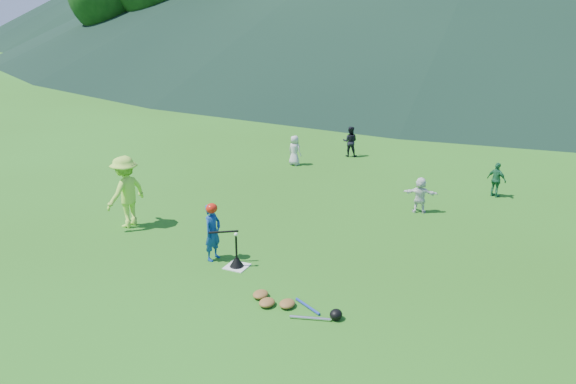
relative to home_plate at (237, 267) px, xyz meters
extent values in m
plane|color=#285D15|center=(0.00, 0.00, -0.01)|extent=(120.00, 120.00, 0.00)
cube|color=silver|center=(0.00, 0.00, 0.00)|extent=(0.45, 0.45, 0.02)
sphere|color=white|center=(0.00, 0.00, 0.73)|extent=(0.08, 0.08, 0.08)
imported|color=navy|center=(-0.65, 0.13, 0.61)|extent=(0.34, 0.48, 1.24)
imported|color=#ACED45|center=(-3.59, 0.86, 0.88)|extent=(0.76, 1.20, 1.78)
imported|color=beige|center=(-2.21, 7.69, 0.50)|extent=(0.56, 0.43, 1.02)
imported|color=black|center=(-0.89, 9.59, 0.54)|extent=(0.62, 0.53, 1.10)
imported|color=#206B3F|center=(4.37, 7.09, 0.49)|extent=(0.63, 0.48, 1.00)
imported|color=white|center=(2.70, 4.90, 0.47)|extent=(0.93, 0.45, 0.96)
cone|color=black|center=(0.00, 0.00, 0.10)|extent=(0.30, 0.30, 0.18)
cylinder|color=black|center=(0.00, 0.00, 0.44)|extent=(0.04, 0.04, 0.50)
ellipsoid|color=red|center=(-0.65, 0.13, 1.15)|extent=(0.24, 0.26, 0.22)
cylinder|color=black|center=(-0.35, 0.08, 0.69)|extent=(0.56, 0.35, 0.07)
ellipsoid|color=olive|center=(1.30, -1.14, 0.05)|extent=(0.28, 0.34, 0.13)
ellipsoid|color=olive|center=(1.65, -1.02, 0.05)|extent=(0.28, 0.34, 0.13)
ellipsoid|color=olive|center=(1.05, -0.92, 0.05)|extent=(0.28, 0.34, 0.13)
cylinder|color=silver|center=(2.20, -1.24, 0.02)|extent=(0.71, 0.26, 0.06)
cylinder|color=#263FA5|center=(2.00, -0.89, 0.02)|extent=(0.62, 0.37, 0.05)
ellipsoid|color=black|center=(2.60, -1.04, 0.08)|extent=(0.22, 0.24, 0.19)
cube|color=gray|center=(0.00, 28.00, 0.59)|extent=(70.00, 0.03, 1.20)
cube|color=yellow|center=(0.00, 28.00, 1.23)|extent=(70.00, 0.08, 0.08)
cylinder|color=gray|center=(-35.00, 28.00, 0.59)|extent=(0.07, 0.07, 1.30)
cylinder|color=gray|center=(0.00, 28.00, 0.59)|extent=(0.07, 0.07, 1.30)
cylinder|color=#382314|center=(-32.00, 32.00, 1.56)|extent=(0.56, 0.56, 3.15)
cylinder|color=#382314|center=(-27.20, 33.50, 1.86)|extent=(0.56, 0.56, 3.74)
cylinder|color=#382314|center=(-22.40, 35.00, 2.16)|extent=(0.56, 0.56, 4.34)
cylinder|color=#382314|center=(-17.60, 32.00, 1.58)|extent=(0.56, 0.56, 3.18)
cylinder|color=#382314|center=(-12.80, 33.50, 1.88)|extent=(0.56, 0.56, 3.78)
cylinder|color=#382314|center=(-8.00, 35.00, 2.18)|extent=(0.56, 0.56, 4.38)
cylinder|color=#382314|center=(-3.20, 32.00, 1.60)|extent=(0.56, 0.56, 3.22)
cylinder|color=#382314|center=(1.60, 33.50, 1.90)|extent=(0.56, 0.56, 3.81)
cylinder|color=#382314|center=(6.40, 35.00, 2.19)|extent=(0.56, 0.56, 4.41)
camera|label=1|loc=(5.51, -9.15, 5.19)|focal=35.00mm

